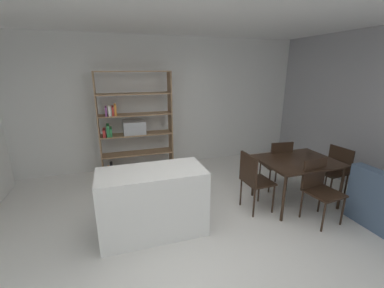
{
  "coord_description": "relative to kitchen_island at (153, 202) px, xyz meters",
  "views": [
    {
      "loc": [
        -0.87,
        -2.65,
        2.15
      ],
      "look_at": [
        0.21,
        0.69,
        1.1
      ],
      "focal_mm": 23.6,
      "sensor_mm": 36.0,
      "label": 1
    }
  ],
  "objects": [
    {
      "name": "kitchen_island",
      "position": [
        0.0,
        0.0,
        0.0
      ],
      "size": [
        1.38,
        0.66,
        0.9
      ],
      "primitive_type": "cube",
      "color": "white",
      "rests_on": "ground_plane"
    },
    {
      "name": "dining_chair_window_side",
      "position": [
        3.16,
        0.09,
        0.07
      ],
      "size": [
        0.49,
        0.49,
        0.86
      ],
      "rotation": [
        0.0,
        0.0,
        -1.46
      ],
      "color": "black",
      "rests_on": "ground_plane"
    },
    {
      "name": "dining_chair_near",
      "position": [
        2.35,
        -0.41,
        0.09
      ],
      "size": [
        0.49,
        0.48,
        0.9
      ],
      "rotation": [
        0.0,
        0.0,
        0.11
      ],
      "color": "black",
      "rests_on": "ground_plane"
    },
    {
      "name": "dining_chair_far",
      "position": [
        2.35,
        0.57,
        0.09
      ],
      "size": [
        0.45,
        0.48,
        0.93
      ],
      "rotation": [
        0.0,
        0.0,
        3.04
      ],
      "color": "black",
      "rests_on": "ground_plane"
    },
    {
      "name": "dining_chair_island_side",
      "position": [
        1.55,
        0.08,
        0.11
      ],
      "size": [
        0.42,
        0.45,
        0.93
      ],
      "rotation": [
        0.0,
        0.0,
        1.62
      ],
      "color": "black",
      "rests_on": "ground_plane"
    },
    {
      "name": "ground_plane",
      "position": [
        0.45,
        -0.35,
        -0.45
      ],
      "size": [
        9.49,
        9.49,
        0.0
      ],
      "primitive_type": "plane",
      "color": "silver"
    },
    {
      "name": "dining_table",
      "position": [
        2.36,
        0.08,
        0.23
      ],
      "size": [
        1.18,
        0.93,
        0.75
      ],
      "color": "black",
      "rests_on": "ground_plane"
    },
    {
      "name": "open_bookshelf",
      "position": [
        -0.04,
        2.15,
        0.57
      ],
      "size": [
        1.46,
        0.35,
        2.11
      ],
      "color": "#997551",
      "rests_on": "ground_plane"
    },
    {
      "name": "back_partition",
      "position": [
        0.45,
        2.53,
        0.96
      ],
      "size": [
        6.9,
        0.06,
        2.81
      ],
      "primitive_type": "cube",
      "color": "silver",
      "rests_on": "ground_plane"
    }
  ]
}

